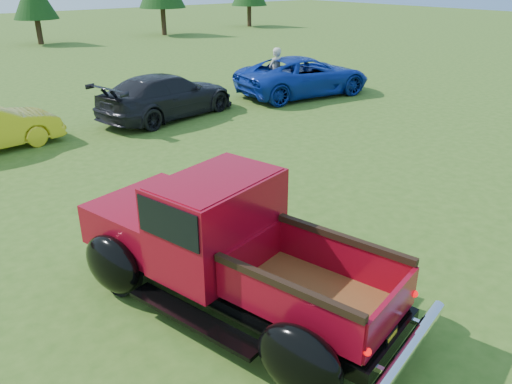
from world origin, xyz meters
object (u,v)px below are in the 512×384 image
Objects in this scene: show_car_blue at (304,76)px; spectator at (275,72)px; show_car_grey at (167,96)px; pickup_truck at (218,242)px.

show_car_blue is 1.14m from spectator.
pickup_truck is at bearing 142.52° from show_car_grey.
spectator is (-1.00, 0.52, 0.18)m from show_car_blue.
pickup_truck is 10.22m from show_car_grey.
pickup_truck reaches higher than show_car_blue.
spectator is at bearing -101.66° from show_car_grey.
show_car_blue reaches higher than show_car_grey.
pickup_truck is 12.97m from spectator.
show_car_grey is 0.92× the size of show_car_blue.
spectator is (4.70, 0.02, 0.21)m from show_car_grey.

